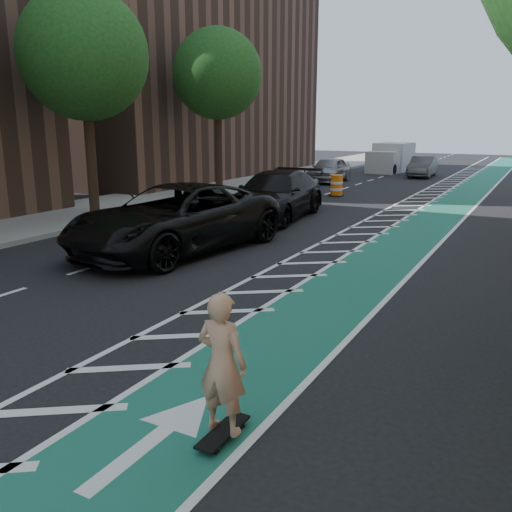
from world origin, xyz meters
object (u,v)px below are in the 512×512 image
Objects in this scene: suv_far at (275,195)px; skateboarder at (222,363)px; suv_near at (176,218)px; barrel_a at (211,211)px.

skateboarder is at bearing -71.30° from suv_far.
suv_near is 4.18m from barrel_a.
suv_near reaches higher than barrel_a.
barrel_a is at bearing -127.56° from suv_far.
suv_far is at bearing 57.88° from barrel_a.
skateboarder is at bearing -56.44° from barrel_a.
suv_near reaches higher than suv_far.
suv_near is (-6.10, 7.39, -0.01)m from skateboarder.
suv_near is 1.12× the size of suv_far.
suv_far is (-6.08, 13.56, -0.07)m from skateboarder.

